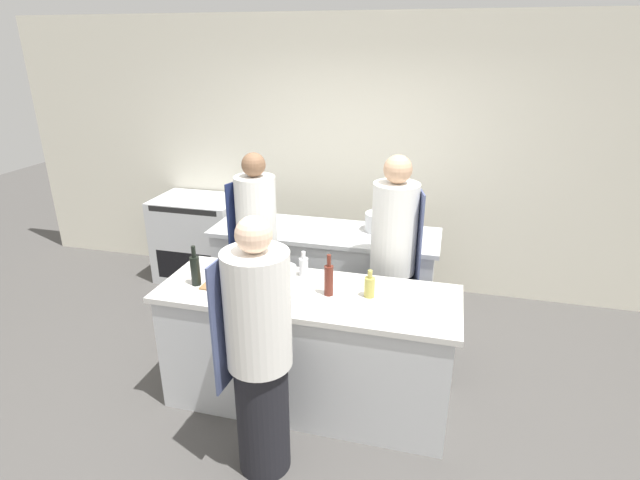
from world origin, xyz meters
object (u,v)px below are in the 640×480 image
Objects in this scene: bottle_cooking_oil at (369,286)px; bowl_mixing_large at (285,272)px; chef_at_prep_near at (259,353)px; oven_range at (200,238)px; bowl_prep_small at (281,288)px; bottle_sauce at (195,270)px; bottle_wine at (329,279)px; stockpot at (380,222)px; bottle_vinegar at (256,291)px; chef_at_stove at (393,262)px; chef_at_pass_far at (258,253)px; bottle_olive_oil at (304,266)px.

bottle_cooking_oil is 1.21× the size of bowl_mixing_large.
chef_at_prep_near reaches higher than bowl_mixing_large.
bowl_prep_small is at bearing -48.57° from oven_range.
bottle_sauce is at bearing -175.82° from bowl_prep_small.
bottle_wine is 1.34m from stockpot.
stockpot is at bearing 95.31° from bottle_cooking_oil.
bottle_vinegar is at bearing -155.21° from bottle_cooking_oil.
bottle_wine is at bearing -39.76° from chef_at_stove.
chef_at_pass_far is at bearing 25.26° from chef_at_prep_near.
bowl_prep_small is (0.62, 0.05, -0.09)m from bottle_sauce.
bottle_wine is 1.00× the size of bottle_sauce.
bottle_cooking_oil is (1.05, -0.60, 0.12)m from chef_at_pass_far.
chef_at_pass_far is 0.77m from bottle_sauce.
bottle_wine is at bearing -26.04° from bowl_mixing_large.
bottle_sauce is 0.63m from bowl_prep_small.
chef_at_stove is 6.46× the size of stockpot.
bottle_sauce is 1.80m from stockpot.
bottle_wine is 0.42m from bowl_mixing_large.
bottle_olive_oil is (1.67, -1.51, 0.52)m from oven_range.
chef_at_pass_far is (-0.52, 1.32, 0.03)m from chef_at_prep_near.
chef_at_prep_near is 10.45× the size of bowl_mixing_large.
chef_at_prep_near is 0.47m from bottle_vinegar.
bottle_olive_oil reaches higher than oven_range.
bottle_wine reaches higher than bottle_cooking_oil.
chef_at_prep_near reaches higher than bottle_cooking_oil.
stockpot is at bearing 83.46° from bottle_wine.
stockpot is (-0.20, 0.61, 0.12)m from chef_at_stove.
bowl_mixing_large is (-0.12, -0.06, -0.03)m from bottle_olive_oil.
bottle_vinegar is at bearing -111.19° from bowl_prep_small.
chef_at_prep_near reaches higher than bottle_wine.
bottle_olive_oil is 1.19× the size of bowl_mixing_large.
chef_at_prep_near is at bearing -110.44° from bottle_wine.
bowl_prep_small is 0.96× the size of stockpot.
chef_at_prep_near is 0.87m from bowl_mixing_large.
bottle_vinegar is at bearing -19.38° from bottle_sauce.
chef_at_prep_near is 8.75× the size of bottle_olive_oil.
oven_range is 4.78× the size of bottle_cooking_oil.
bottle_vinegar reaches higher than bottle_olive_oil.
bottle_sauce is (-0.70, 0.58, 0.19)m from chef_at_prep_near.
stockpot is (0.40, 2.01, 0.16)m from chef_at_prep_near.
bottle_olive_oil is at bearing 3.60° from chef_at_prep_near.
oven_range is 3.37× the size of bottle_vinegar.
chef_at_stove is at bearing -19.88° from chef_at_prep_near.
bowl_mixing_large is at bearing -45.52° from oven_range.
bottle_wine is at bearing -113.05° from chef_at_pass_far.
oven_range is 2.31m from bottle_olive_oil.
bottle_wine is 0.95m from bottle_sauce.
bottle_vinegar is (1.50, -2.03, 0.55)m from oven_range.
bottle_vinegar is (-0.77, -1.00, 0.14)m from chef_at_stove.
chef_at_pass_far is 8.97× the size of bottle_olive_oil.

